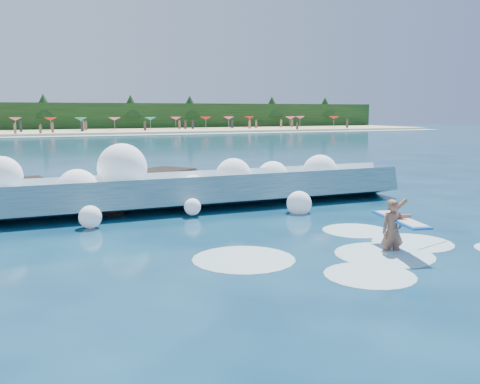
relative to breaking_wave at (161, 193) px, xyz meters
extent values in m
plane|color=#082643|center=(-0.34, -6.67, -0.58)|extent=(200.00, 200.00, 0.00)
cube|color=tan|center=(-0.34, 71.33, -0.38)|extent=(140.00, 20.00, 0.40)
cube|color=silver|center=(-0.34, 60.33, -0.54)|extent=(140.00, 5.00, 0.08)
cube|color=black|center=(-0.34, 81.33, 1.92)|extent=(140.00, 4.00, 5.00)
cube|color=teal|center=(0.00, -0.16, -0.10)|extent=(19.39, 2.95, 1.62)
cube|color=white|center=(0.00, 0.64, 0.39)|extent=(19.39, 1.37, 0.75)
cube|color=black|center=(-5.23, 1.04, -0.09)|extent=(2.94, 2.42, 1.42)
cube|color=black|center=(-2.23, 0.24, -0.20)|extent=(2.39, 2.14, 1.09)
cube|color=black|center=(0.47, 1.44, -0.05)|extent=(2.79, 2.66, 1.53)
imported|color=brown|center=(3.73, -8.52, -0.04)|extent=(0.70, 0.56, 1.66)
cube|color=blue|center=(4.01, -8.47, 0.25)|extent=(1.03, 2.33, 0.06)
cube|color=silver|center=(4.01, -8.47, 0.27)|extent=(0.90, 2.13, 0.06)
cylinder|color=black|center=(3.91, -9.72, -0.13)|extent=(0.01, 0.91, 0.43)
sphere|color=white|center=(-5.38, 0.05, 0.88)|extent=(1.35, 1.35, 1.35)
sphere|color=white|center=(-2.98, -0.03, 0.29)|extent=(1.46, 1.46, 1.46)
sphere|color=white|center=(-1.34, 0.36, 0.95)|extent=(1.82, 1.82, 1.82)
sphere|color=white|center=(1.16, -0.29, 0.17)|extent=(0.96, 0.96, 0.96)
sphere|color=white|center=(2.93, 0.00, 0.48)|extent=(1.41, 1.41, 1.41)
sphere|color=white|center=(4.85, 0.35, 0.31)|extent=(1.33, 1.33, 1.33)
sphere|color=white|center=(6.74, -0.28, 0.50)|extent=(1.44, 1.44, 1.44)
sphere|color=white|center=(-2.93, -2.41, -0.23)|extent=(0.71, 0.71, 0.71)
sphere|color=white|center=(0.56, -1.98, -0.24)|extent=(0.58, 0.58, 0.58)
sphere|color=white|center=(4.28, -2.82, -0.25)|extent=(0.90, 0.90, 0.90)
ellipsoid|color=silver|center=(3.42, -8.60, -0.58)|extent=(2.54, 2.54, 0.13)
ellipsoid|color=silver|center=(2.02, -9.85, -0.58)|extent=(2.07, 2.07, 0.10)
ellipsoid|color=silver|center=(4.94, -7.91, -0.58)|extent=(2.24, 2.24, 0.11)
ellipsoid|color=silver|center=(-0.01, -7.54, -0.58)|extent=(2.59, 2.59, 0.13)
ellipsoid|color=silver|center=(4.41, -6.04, -0.58)|extent=(2.07, 2.07, 0.10)
cone|color=#EB457E|center=(-3.36, 75.63, 1.67)|extent=(2.00, 2.00, 0.50)
cone|color=red|center=(1.93, 74.10, 1.67)|extent=(2.00, 2.00, 0.50)
cone|color=#158782|center=(6.44, 71.80, 1.67)|extent=(2.00, 2.00, 0.50)
cone|color=#EB457E|center=(11.81, 71.35, 1.67)|extent=(2.00, 2.00, 0.50)
cone|color=#158782|center=(18.06, 71.97, 1.67)|extent=(2.00, 2.00, 0.50)
cone|color=#EB457E|center=(22.78, 72.57, 1.67)|extent=(2.00, 2.00, 0.50)
cone|color=red|center=(28.56, 72.93, 1.67)|extent=(2.00, 2.00, 0.50)
cone|color=#EB457E|center=(33.60, 74.17, 1.67)|extent=(2.00, 2.00, 0.50)
cone|color=red|center=(38.57, 75.77, 1.67)|extent=(2.00, 2.00, 0.50)
cone|color=#EB457E|center=(44.89, 70.84, 1.67)|extent=(2.00, 2.00, 0.50)
cone|color=#EB457E|center=(49.68, 75.38, 1.67)|extent=(2.00, 2.00, 0.50)
cone|color=red|center=(55.27, 71.62, 1.67)|extent=(2.00, 2.00, 0.50)
cube|color=brown|center=(35.63, 69.19, 0.51)|extent=(0.35, 0.22, 1.39)
cube|color=#8C664C|center=(35.10, 67.21, 0.60)|extent=(0.35, 0.22, 1.56)
cube|color=#262633|center=(-4.02, 72.62, 0.57)|extent=(0.35, 0.22, 1.51)
cube|color=#262633|center=(6.56, 74.39, 0.50)|extent=(0.35, 0.22, 1.37)
cube|color=#3F332D|center=(22.29, 70.05, 0.56)|extent=(0.35, 0.22, 1.48)
cube|color=brown|center=(1.44, 64.52, 0.61)|extent=(0.35, 0.22, 1.60)
cube|color=#8C664C|center=(40.33, 69.60, 0.62)|extent=(0.35, 0.22, 1.60)
cube|color=#262633|center=(31.06, 65.88, 0.57)|extent=(0.35, 0.22, 1.50)
cube|color=brown|center=(32.55, 75.27, 0.51)|extent=(0.35, 0.22, 1.39)
cube|color=#3F332D|center=(38.14, 71.70, 0.54)|extent=(0.35, 0.22, 1.45)
cube|color=#8C664C|center=(14.90, 68.17, 0.54)|extent=(0.35, 0.22, 1.45)
cube|color=brown|center=(11.92, 61.65, 0.20)|extent=(0.35, 0.22, 1.40)
cube|color=#3F332D|center=(6.37, 74.37, 0.51)|extent=(0.35, 0.22, 1.39)
cube|color=#8C664C|center=(-2.17, 72.67, 0.56)|extent=(0.35, 0.22, 1.48)
cube|color=#262633|center=(54.27, 68.23, 0.57)|extent=(0.35, 0.22, 1.50)
camera|label=1|loc=(-5.23, -19.15, 3.03)|focal=40.00mm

